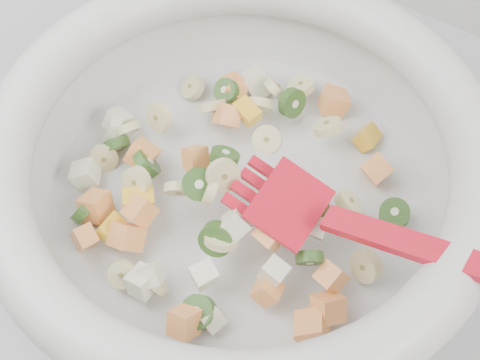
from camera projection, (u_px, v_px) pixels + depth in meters
The scene contains 2 objects.
counter at pixel (164, 307), 1.08m from camera, with size 2.00×0.60×0.90m, color #9F9FA4.
mixing_bowl at pixel (240, 171), 0.59m from camera, with size 0.48×0.41×0.13m.
Camera 1 is at (0.33, 1.14, 1.45)m, focal length 55.00 mm.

